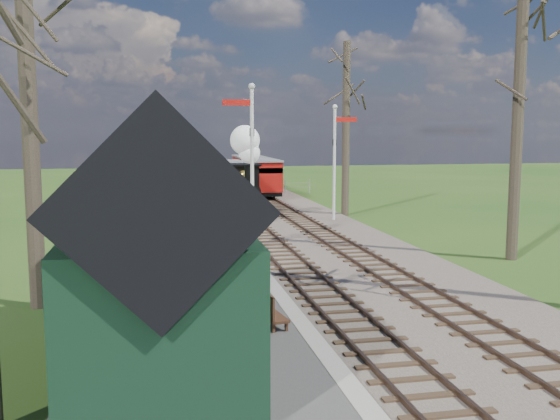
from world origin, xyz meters
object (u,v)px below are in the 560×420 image
at_px(sign_board, 242,275).
at_px(person, 226,322).
at_px(semaphore_near, 250,153).
at_px(red_carriage_b, 249,172).
at_px(semaphore_far, 336,154).
at_px(bench, 266,308).
at_px(station_shed, 159,252).
at_px(red_carriage_a, 262,177).
at_px(locomotive, 243,179).
at_px(coach, 229,180).

bearing_deg(sign_board, person, -101.99).
distance_m(semaphore_near, red_carriage_b, 22.88).
bearing_deg(sign_board, semaphore_far, 64.41).
relative_size(red_carriage_b, bench, 3.45).
bearing_deg(semaphore_near, sign_board, -100.50).
bearing_deg(person, red_carriage_b, -30.07).
distance_m(station_shed, sign_board, 4.99).
relative_size(semaphore_far, sign_board, 5.13).
bearing_deg(station_shed, red_carriage_b, 78.70).
distance_m(sign_board, bench, 2.44).
bearing_deg(red_carriage_a, locomotive, -105.23).
distance_m(coach, sign_board, 21.36).
bearing_deg(person, coach, -27.61).
bearing_deg(bench, red_carriage_b, 82.00).
height_order(locomotive, bench, locomotive).
bearing_deg(sign_board, red_carriage_a, 79.02).
relative_size(red_carriage_b, sign_board, 4.40).
bearing_deg(red_carriage_a, station_shed, -103.37).
height_order(locomotive, coach, locomotive).
xyz_separation_m(coach, sign_board, (-2.20, -21.23, -0.77)).
bearing_deg(semaphore_far, bench, -111.51).
height_order(semaphore_far, coach, semaphore_far).
xyz_separation_m(locomotive, coach, (0.01, 6.06, -0.56)).
bearing_deg(red_carriage_a, red_carriage_b, 90.00).
relative_size(station_shed, red_carriage_a, 1.28).
distance_m(red_carriage_b, person, 34.76).
distance_m(station_shed, red_carriage_b, 35.22).
relative_size(semaphore_near, red_carriage_a, 1.27).
height_order(red_carriage_b, bench, red_carriage_b).
height_order(semaphore_near, red_carriage_b, semaphore_near).
distance_m(red_carriage_a, bench, 27.58).
bearing_deg(station_shed, semaphore_far, 64.28).
distance_m(station_shed, person, 1.92).
bearing_deg(semaphore_far, person, -112.71).
relative_size(sign_board, person, 0.90).
relative_size(semaphore_far, bench, 4.02).
bearing_deg(station_shed, person, 11.02).
relative_size(station_shed, semaphore_far, 1.10).
height_order(semaphore_far, sign_board, semaphore_far).
bearing_deg(bench, person, -123.53).
relative_size(locomotive, coach, 0.62).
bearing_deg(semaphore_near, semaphore_far, 49.40).
xyz_separation_m(locomotive, person, (-3.05, -19.19, -1.27)).
bearing_deg(semaphore_far, red_carriage_a, 99.14).
height_order(station_shed, semaphore_near, semaphore_near).
distance_m(semaphore_far, bench, 17.58).
xyz_separation_m(station_shed, red_carriage_a, (6.90, 29.03, -0.82)).
relative_size(coach, bench, 5.08).
bearing_deg(coach, sign_board, -95.92).
distance_m(coach, bench, 23.75).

